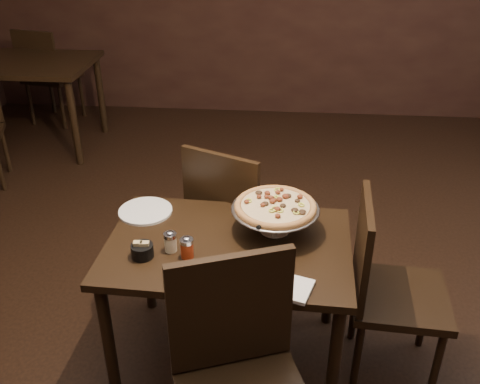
{
  "coord_description": "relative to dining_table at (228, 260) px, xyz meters",
  "views": [
    {
      "loc": [
        0.15,
        -2.06,
        2.09
      ],
      "look_at": [
        -0.03,
        -0.01,
        0.94
      ],
      "focal_mm": 40.0,
      "sensor_mm": 36.0,
      "label": 1
    }
  ],
  "objects": [
    {
      "name": "serving_spatula",
      "position": [
        0.16,
        -0.01,
        0.23
      ],
      "size": [
        0.16,
        0.16,
        0.03
      ],
      "rotation": [
        0.0,
        0.0,
        -0.4
      ],
      "color": "#B0B0B7",
      "rests_on": "pizza_stand"
    },
    {
      "name": "dining_table",
      "position": [
        0.0,
        0.0,
        0.0
      ],
      "size": [
        1.14,
        0.79,
        0.7
      ],
      "rotation": [
        0.0,
        0.0,
        -0.04
      ],
      "color": "black",
      "rests_on": "ground"
    },
    {
      "name": "pepper_flake_shaker",
      "position": [
        -0.17,
        -0.12,
        0.14
      ],
      "size": [
        0.06,
        0.06,
        0.1
      ],
      "color": "maroon",
      "rests_on": "dining_table"
    },
    {
      "name": "chair_near",
      "position": [
        0.11,
        -0.64,
        -0.06
      ],
      "size": [
        0.6,
        0.6,
        1.0
      ],
      "rotation": [
        0.0,
        0.0,
        0.35
      ],
      "color": "black",
      "rests_on": "ground"
    },
    {
      "name": "parmesan_shaker",
      "position": [
        -0.25,
        -0.08,
        0.14
      ],
      "size": [
        0.06,
        0.06,
        0.1
      ],
      "color": "beige",
      "rests_on": "dining_table"
    },
    {
      "name": "chair_side",
      "position": [
        0.73,
        -0.0,
        -0.09
      ],
      "size": [
        0.47,
        0.47,
        0.94
      ],
      "rotation": [
        0.0,
        0.0,
        1.5
      ],
      "color": "black",
      "rests_on": "ground"
    },
    {
      "name": "chair_far",
      "position": [
        -0.03,
        0.52,
        -0.08
      ],
      "size": [
        0.59,
        0.59,
        0.95
      ],
      "rotation": [
        0.0,
        0.0,
        2.72
      ],
      "color": "black",
      "rests_on": "ground"
    },
    {
      "name": "packet_caddy",
      "position": [
        -0.36,
        -0.13,
        0.12
      ],
      "size": [
        0.1,
        0.1,
        0.08
      ],
      "rotation": [
        0.0,
        0.0,
        0.1
      ],
      "color": "black",
      "rests_on": "dining_table"
    },
    {
      "name": "plate_left",
      "position": [
        -0.44,
        0.24,
        0.1
      ],
      "size": [
        0.27,
        0.27,
        0.01
      ],
      "primitive_type": "cylinder",
      "color": "white",
      "rests_on": "dining_table"
    },
    {
      "name": "background_table",
      "position": [
        -2.12,
        2.48,
        0.09
      ],
      "size": [
        1.28,
        0.85,
        0.8
      ],
      "color": "black",
      "rests_on": "ground"
    },
    {
      "name": "pizza_stand",
      "position": [
        0.21,
        0.11,
        0.23
      ],
      "size": [
        0.41,
        0.41,
        0.17
      ],
      "color": "#B0B0B7",
      "rests_on": "dining_table"
    },
    {
      "name": "room",
      "position": [
        0.14,
        0.09,
        0.8
      ],
      "size": [
        6.04,
        7.04,
        2.84
      ],
      "color": "black",
      "rests_on": "ground"
    },
    {
      "name": "napkin_stack",
      "position": [
        0.29,
        -0.3,
        0.1
      ],
      "size": [
        0.19,
        0.19,
        0.02
      ],
      "primitive_type": "cube",
      "rotation": [
        0.0,
        0.0,
        -0.31
      ],
      "color": "white",
      "rests_on": "dining_table"
    },
    {
      "name": "plate_near",
      "position": [
        -0.01,
        -0.28,
        0.1
      ],
      "size": [
        0.25,
        0.25,
        0.01
      ],
      "primitive_type": "cylinder",
      "color": "white",
      "rests_on": "dining_table"
    },
    {
      "name": "bg_chair_far",
      "position": [
        -2.14,
        3.03,
        -0.08
      ],
      "size": [
        0.53,
        0.53,
        0.97
      ],
      "rotation": [
        0.0,
        0.0,
        2.94
      ],
      "color": "black",
      "rests_on": "ground"
    }
  ]
}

